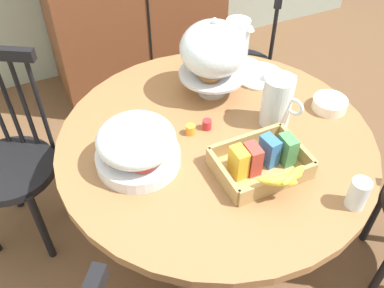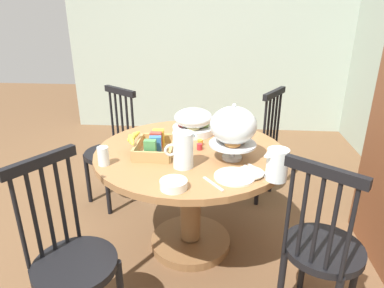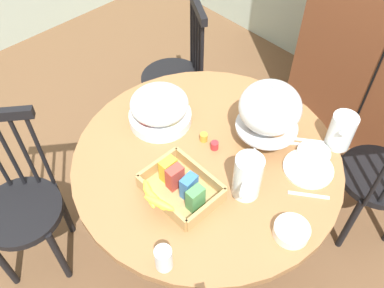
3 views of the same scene
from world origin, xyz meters
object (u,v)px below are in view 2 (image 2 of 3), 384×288
(windsor_chair_near_window, at_px, (111,153))
(cereal_bowl, at_px, (174,184))
(fruit_platter_covered, at_px, (193,122))
(drinking_glass, at_px, (103,156))
(windsor_chair_facing_door, at_px, (322,251))
(milk_pitcher, at_px, (183,151))
(windsor_chair_far_side, at_px, (255,148))
(pastry_stand_with_dome, at_px, (233,128))
(china_plate_large, at_px, (235,177))
(orange_juice_pitcher, at_px, (277,166))
(dining_table, at_px, (191,179))
(china_plate_small, at_px, (250,173))
(cereal_basket, at_px, (153,146))
(windsor_chair_by_cabinet, at_px, (72,263))

(windsor_chair_near_window, bearing_deg, cereal_bowl, 32.33)
(fruit_platter_covered, distance_m, drinking_glass, 0.74)
(windsor_chair_facing_door, distance_m, milk_pitcher, 0.88)
(fruit_platter_covered, xyz_separation_m, drinking_glass, (0.57, -0.47, -0.03))
(windsor_chair_near_window, xyz_separation_m, windsor_chair_far_side, (-0.20, 1.20, 0.00))
(fruit_platter_covered, xyz_separation_m, cereal_bowl, (0.81, -0.04, -0.06))
(windsor_chair_facing_door, xyz_separation_m, pastry_stand_with_dome, (-0.45, -0.45, 0.49))
(windsor_chair_facing_door, distance_m, china_plate_large, 0.57)
(windsor_chair_far_side, height_order, orange_juice_pitcher, windsor_chair_far_side)
(dining_table, bearing_deg, windsor_chair_near_window, -128.08)
(windsor_chair_near_window, distance_m, china_plate_large, 1.37)
(china_plate_small, bearing_deg, dining_table, -132.88)
(windsor_chair_far_side, bearing_deg, cereal_basket, -41.05)
(pastry_stand_with_dome, distance_m, cereal_bowl, 0.52)
(windsor_chair_by_cabinet, height_order, orange_juice_pitcher, windsor_chair_by_cabinet)
(china_plate_large, relative_size, china_plate_small, 1.47)
(china_plate_small, bearing_deg, orange_juice_pitcher, 75.95)
(pastry_stand_with_dome, height_order, drinking_glass, pastry_stand_with_dome)
(dining_table, height_order, fruit_platter_covered, fruit_platter_covered)
(pastry_stand_with_dome, distance_m, milk_pitcher, 0.33)
(orange_juice_pitcher, height_order, china_plate_large, orange_juice_pitcher)
(windsor_chair_by_cabinet, relative_size, windsor_chair_facing_door, 1.00)
(china_plate_large, bearing_deg, fruit_platter_covered, -157.85)
(drinking_glass, bearing_deg, windsor_chair_near_window, -164.17)
(dining_table, height_order, china_plate_small, china_plate_small)
(china_plate_small, bearing_deg, windsor_chair_by_cabinet, -63.61)
(pastry_stand_with_dome, height_order, cereal_bowl, pastry_stand_with_dome)
(windsor_chair_by_cabinet, xyz_separation_m, china_plate_large, (-0.39, 0.77, 0.29))
(orange_juice_pitcher, bearing_deg, windsor_chair_far_side, 179.82)
(windsor_chair_far_side, height_order, cereal_basket, windsor_chair_far_side)
(china_plate_large, xyz_separation_m, drinking_glass, (-0.10, -0.75, 0.05))
(windsor_chair_facing_door, distance_m, cereal_bowl, 0.82)
(dining_table, xyz_separation_m, drinking_glass, (0.26, -0.48, 0.27))
(cereal_basket, xyz_separation_m, china_plate_large, (0.29, 0.50, -0.04))
(windsor_chair_facing_door, xyz_separation_m, milk_pitcher, (-0.32, -0.73, 0.38))
(fruit_platter_covered, distance_m, cereal_bowl, 0.82)
(windsor_chair_by_cabinet, height_order, pastry_stand_with_dome, pastry_stand_with_dome)
(windsor_chair_facing_door, height_order, cereal_basket, windsor_chair_facing_door)
(windsor_chair_near_window, relative_size, fruit_platter_covered, 3.25)
(dining_table, distance_m, cereal_bowl, 0.55)
(dining_table, height_order, windsor_chair_near_window, windsor_chair_near_window)
(cereal_basket, height_order, china_plate_small, cereal_basket)
(windsor_chair_far_side, distance_m, orange_juice_pitcher, 1.18)
(milk_pitcher, bearing_deg, drinking_glass, -88.39)
(windsor_chair_near_window, distance_m, cereal_bowl, 1.29)
(windsor_chair_near_window, relative_size, china_plate_small, 6.50)
(cereal_basket, xyz_separation_m, drinking_glass, (0.20, -0.25, 0.01))
(dining_table, bearing_deg, fruit_platter_covered, -178.73)
(windsor_chair_by_cabinet, distance_m, milk_pitcher, 0.80)
(dining_table, bearing_deg, cereal_bowl, -4.99)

